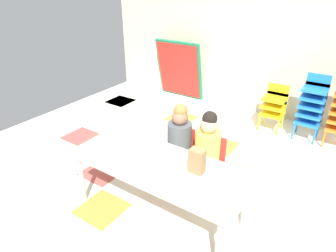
{
  "coord_description": "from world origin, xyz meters",
  "views": [
    {
      "loc": [
        1.34,
        -2.37,
        2.06
      ],
      "look_at": [
        -0.01,
        -0.36,
        0.83
      ],
      "focal_mm": 31.08,
      "sensor_mm": 36.0,
      "label": 1
    }
  ],
  "objects": [
    {
      "name": "kid_chair_yellow_stack",
      "position": [
        0.42,
        1.81,
        0.4
      ],
      "size": [
        0.32,
        0.3,
        0.68
      ],
      "color": "yellow",
      "rests_on": "ground_plane"
    },
    {
      "name": "kid_chair_blue_stack",
      "position": [
        0.92,
        1.81,
        0.52
      ],
      "size": [
        0.32,
        0.3,
        0.92
      ],
      "color": "blue",
      "rests_on": "ground_plane"
    },
    {
      "name": "seated_child_near_camera",
      "position": [
        -0.08,
        -0.04,
        0.55
      ],
      "size": [
        0.34,
        0.34,
        0.92
      ],
      "color": "red",
      "rests_on": "ground_plane"
    },
    {
      "name": "back_wall",
      "position": [
        0.0,
        2.35,
        1.35
      ],
      "size": [
        5.85,
        0.1,
        2.71
      ],
      "primitive_type": "cube",
      "color": "beige",
      "rests_on": "ground_plane"
    },
    {
      "name": "seated_child_middle_seat",
      "position": [
        0.26,
        -0.04,
        0.55
      ],
      "size": [
        0.32,
        0.31,
        0.92
      ],
      "color": "red",
      "rests_on": "ground_plane"
    },
    {
      "name": "craft_table",
      "position": [
        0.05,
        -0.61,
        0.53
      ],
      "size": [
        1.67,
        0.69,
        0.58
      ],
      "color": "beige",
      "rests_on": "ground_plane"
    },
    {
      "name": "ground_plane",
      "position": [
        -0.02,
        0.0,
        -0.01
      ],
      "size": [
        5.85,
        4.7,
        0.02
      ],
      "color": "silver"
    },
    {
      "name": "paper_bag_brown",
      "position": [
        0.4,
        -0.54,
        0.69
      ],
      "size": [
        0.13,
        0.09,
        0.22
      ],
      "primitive_type": "cube",
      "color": "#9E754C",
      "rests_on": "craft_table"
    },
    {
      "name": "paper_plate_near_edge",
      "position": [
        0.1,
        -0.44,
        0.58
      ],
      "size": [
        0.18,
        0.18,
        0.01
      ],
      "primitive_type": "cylinder",
      "color": "white",
      "rests_on": "craft_table"
    },
    {
      "name": "folded_activity_table",
      "position": [
        -1.45,
        2.15,
        0.54
      ],
      "size": [
        0.9,
        0.29,
        1.09
      ],
      "color": "#19724C",
      "rests_on": "ground_plane"
    },
    {
      "name": "donut_powdered_on_plate",
      "position": [
        0.1,
        -0.44,
        0.6
      ],
      "size": [
        0.11,
        0.11,
        0.03
      ],
      "primitive_type": "torus",
      "color": "white",
      "rests_on": "craft_table"
    }
  ]
}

